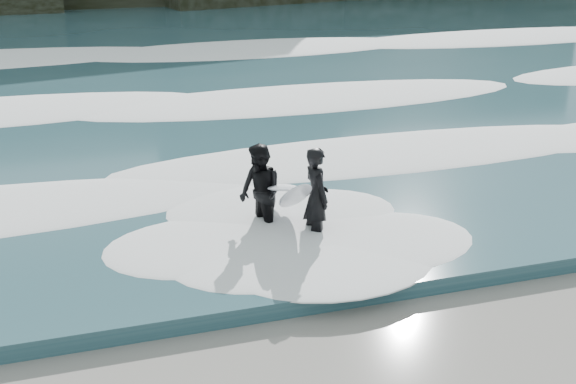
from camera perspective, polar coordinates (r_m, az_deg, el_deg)
sea at (r=35.73m, az=-12.02°, el=11.52°), size 90.00×52.00×0.30m
foam_near at (r=16.37m, az=-4.95°, el=1.82°), size 60.00×3.20×0.20m
foam_mid at (r=23.00m, az=-8.75°, el=7.33°), size 60.00×4.00×0.24m
foam_far at (r=31.75m, az=-11.31°, el=10.98°), size 60.00×4.80×0.30m
surfer_left at (r=13.18m, az=2.03°, el=-0.40°), size 0.97×1.66×1.90m
surfer_right at (r=13.43m, az=-2.03°, el=-0.05°), size 1.35×2.16×1.86m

